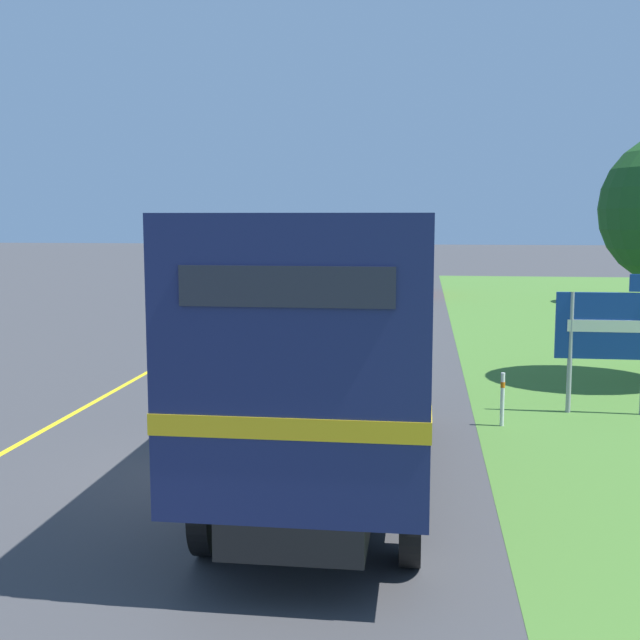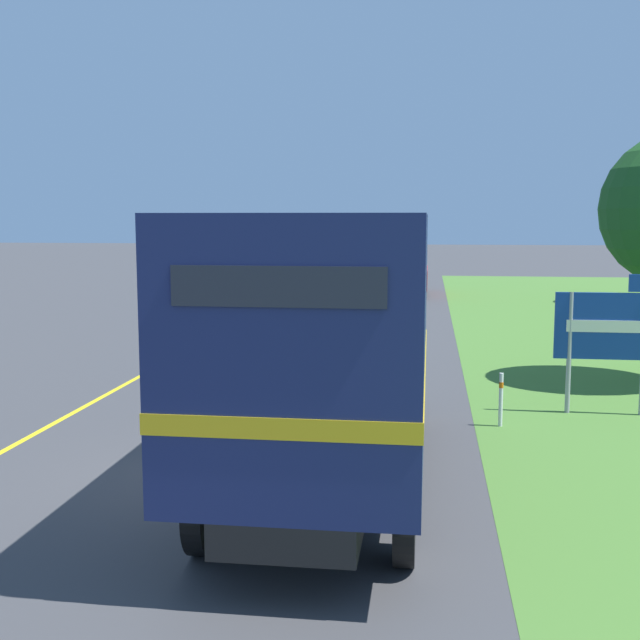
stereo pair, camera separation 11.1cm
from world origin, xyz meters
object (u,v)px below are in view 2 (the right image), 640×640
Objects in this scene: highway_sign at (610,329)px; delineator_post at (501,398)px; horse_trailer_truck at (330,339)px; lead_car_red_ahead at (408,273)px; lead_car_white at (288,298)px.

highway_sign is 2.75× the size of delineator_post.
lead_car_red_ahead is (0.34, 27.73, -1.01)m from horse_trailer_truck.
lead_car_white is at bearing -108.58° from lead_car_red_ahead.
lead_car_red_ahead is at bearing 95.29° from delineator_post.
horse_trailer_truck is 2.05× the size of lead_car_white.
highway_sign reaches higher than delineator_post.
lead_car_red_ahead is 23.43m from highway_sign.
horse_trailer_truck is 6.60m from highway_sign.
highway_sign is at bearing -55.38° from lead_car_white.
delineator_post is (2.24, -24.21, -0.52)m from lead_car_red_ahead.
highway_sign is (4.27, -23.03, 0.57)m from lead_car_red_ahead.
horse_trailer_truck reaches higher than highway_sign.
horse_trailer_truck reaches higher than delineator_post.
horse_trailer_truck reaches higher than lead_car_white.
horse_trailer_truck is 1.75× the size of lead_car_red_ahead.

